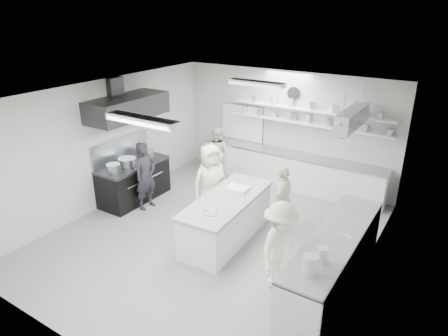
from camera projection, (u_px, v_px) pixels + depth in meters
The scene contains 27 objects.
floor at pixel (212, 236), 8.53m from camera, with size 6.00×7.00×0.02m, color #949494.
ceiling at pixel (210, 94), 7.39m from camera, with size 6.00×7.00×0.02m, color white.
wall_back at pixel (285, 128), 10.69m from camera, with size 6.00×0.04×3.00m, color beige.
wall_front at pixel (60, 257), 5.23m from camera, with size 6.00×0.04×3.00m, color beige.
wall_left at pixel (106, 144), 9.46m from camera, with size 0.04×7.00×3.00m, color beige.
wall_right at pixel (365, 209), 6.47m from camera, with size 0.04×7.00×3.00m, color beige.
stove at pixel (134, 183), 9.97m from camera, with size 0.80×1.80×0.90m, color black.
exhaust_hood at pixel (127, 107), 9.25m from camera, with size 0.85×2.00×0.50m, color #2B2B2B.
back_counter at pixel (289, 170), 10.70m from camera, with size 5.00×0.60×0.92m, color white.
shelf_lower at pixel (309, 124), 10.15m from camera, with size 4.20×0.26×0.04m, color white.
shelf_upper at pixel (310, 110), 10.02m from camera, with size 4.20×0.26×0.04m, color white.
pass_through_window at pixel (243, 123), 11.35m from camera, with size 1.30×0.04×1.00m, color black.
wall_clock at pixel (294, 93), 10.20m from camera, with size 0.32×0.32×0.05m, color white.
right_counter at pixel (333, 262), 6.87m from camera, with size 0.74×3.30×0.94m, color white.
pot_rack at pixel (352, 118), 8.54m from camera, with size 0.30×1.60×0.40m, color #A0A7AF.
light_fixture_front at pixel (142, 120), 6.01m from camera, with size 1.30×0.25×0.10m, color white.
light_fixture_rear at pixel (257, 83), 8.82m from camera, with size 1.30×0.25×0.10m, color white.
prep_island at pixel (227, 219), 8.29m from camera, with size 0.89×2.38×0.88m, color white.
stove_pot at pixel (127, 163), 9.63m from camera, with size 0.43×0.43×0.24m, color #A0A7AF.
cook_stove at pixel (145, 176), 9.43m from camera, with size 0.60×0.39×1.63m, color black.
cook_back at pixel (217, 152), 11.19m from camera, with size 0.71×0.55×1.45m, color white.
cook_island_left at pixel (210, 182), 9.00m from camera, with size 0.85×0.55×1.73m, color white.
cook_island_right at pixel (283, 199), 8.49m from camera, with size 0.87×0.36×1.48m, color white.
cook_right at pixel (280, 246), 6.71m from camera, with size 1.04×0.60×1.60m, color white.
bowl_island_a at pixel (210, 214), 7.53m from camera, with size 0.27×0.27×0.07m, color #A0A7AF.
bowl_island_b at pixel (242, 193), 8.36m from camera, with size 0.18×0.18×0.06m, color white.
bowl_right at pixel (344, 238), 6.63m from camera, with size 0.22×0.22×0.05m, color white.
Camera 1 is at (4.18, -6.06, 4.54)m, focal length 32.30 mm.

